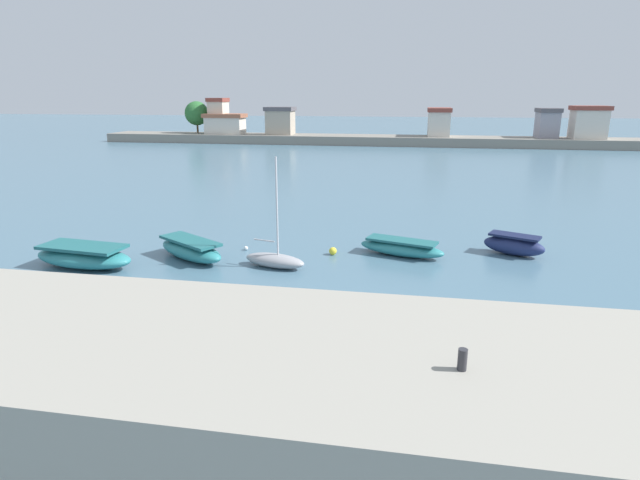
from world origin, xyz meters
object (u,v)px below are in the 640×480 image
(moored_boat_0, at_px, (84,256))
(moored_boat_1, at_px, (191,250))
(moored_boat_3, at_px, (401,248))
(moored_boat_2, at_px, (275,260))
(moored_boat_4, at_px, (514,245))
(mooring_bollard, at_px, (462,360))
(mooring_buoy_0, at_px, (333,251))
(mooring_buoy_1, at_px, (246,248))

(moored_boat_0, xyz_separation_m, moored_boat_1, (4.96, 2.25, -0.03))
(moored_boat_3, bearing_deg, moored_boat_2, -136.09)
(moored_boat_4, bearing_deg, mooring_bollard, -79.47)
(moored_boat_1, distance_m, mooring_buoy_0, 7.85)
(moored_boat_0, distance_m, moored_boat_3, 17.05)
(moored_boat_2, relative_size, mooring_buoy_0, 13.20)
(moored_boat_3, bearing_deg, moored_boat_1, -149.23)
(moored_boat_2, bearing_deg, mooring_bollard, -45.99)
(mooring_bollard, bearing_deg, mooring_buoy_0, 108.39)
(moored_boat_4, xyz_separation_m, mooring_buoy_1, (-15.13, -1.84, -0.44))
(moored_boat_0, bearing_deg, mooring_buoy_0, 25.22)
(mooring_buoy_0, bearing_deg, moored_boat_3, 8.31)
(moored_boat_1, height_order, mooring_buoy_1, moored_boat_1)
(moored_boat_2, bearing_deg, moored_boat_3, 40.04)
(moored_boat_1, xyz_separation_m, mooring_buoy_0, (7.55, 2.14, -0.32))
(mooring_bollard, height_order, moored_boat_0, mooring_bollard)
(moored_boat_2, bearing_deg, moored_boat_0, -156.52)
(mooring_bollard, distance_m, mooring_buoy_1, 19.86)
(mooring_buoy_0, distance_m, mooring_buoy_1, 5.11)
(mooring_buoy_0, bearing_deg, moored_boat_2, -134.98)
(moored_boat_3, relative_size, mooring_buoy_0, 11.60)
(moored_boat_2, relative_size, mooring_buoy_1, 23.49)
(moored_boat_0, distance_m, moored_boat_1, 5.45)
(moored_boat_0, height_order, mooring_buoy_1, moored_boat_0)
(mooring_buoy_1, bearing_deg, mooring_buoy_0, 0.24)
(moored_boat_0, xyz_separation_m, mooring_buoy_0, (12.51, 4.39, -0.35))
(moored_boat_1, xyz_separation_m, mooring_buoy_1, (2.44, 2.12, -0.41))
(moored_boat_1, height_order, mooring_buoy_0, moored_boat_1)
(mooring_bollard, xyz_separation_m, moored_boat_1, (-13.06, 14.43, -2.40))
(moored_boat_2, relative_size, moored_boat_3, 1.14)
(moored_boat_3, distance_m, moored_boat_4, 6.35)
(moored_boat_1, relative_size, moored_boat_2, 0.88)
(mooring_bollard, bearing_deg, moored_boat_0, 145.95)
(moored_boat_2, xyz_separation_m, moored_boat_4, (12.69, 4.48, 0.15))
(moored_boat_0, distance_m, moored_boat_4, 23.37)
(moored_boat_4, distance_m, mooring_buoy_1, 15.25)
(mooring_buoy_0, bearing_deg, moored_boat_4, 10.28)
(moored_boat_0, relative_size, moored_boat_4, 1.61)
(moored_boat_1, distance_m, mooring_buoy_1, 3.26)
(moored_boat_1, bearing_deg, mooring_buoy_0, 47.89)
(moored_boat_2, xyz_separation_m, moored_boat_3, (6.47, 3.22, 0.03))
(moored_boat_2, xyz_separation_m, mooring_buoy_0, (2.67, 2.67, -0.19))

